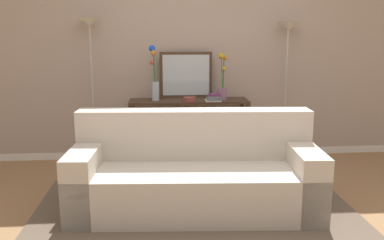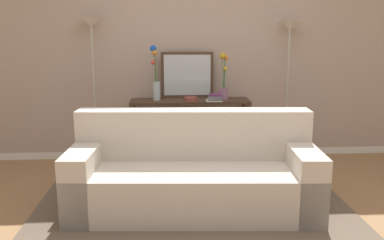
{
  "view_description": "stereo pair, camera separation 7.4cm",
  "coord_description": "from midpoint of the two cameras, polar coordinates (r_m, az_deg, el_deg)",
  "views": [
    {
      "loc": [
        -0.49,
        -3.18,
        1.58
      ],
      "look_at": [
        -0.14,
        1.06,
        0.69
      ],
      "focal_mm": 39.07,
      "sensor_mm": 36.0,
      "label": 1
    },
    {
      "loc": [
        -0.42,
        -3.18,
        1.58
      ],
      "look_at": [
        -0.14,
        1.06,
        0.69
      ],
      "focal_mm": 39.07,
      "sensor_mm": 36.0,
      "label": 2
    }
  ],
  "objects": [
    {
      "name": "vase_tall_flowers",
      "position": [
        4.98,
        -5.57,
        5.74
      ],
      "size": [
        0.11,
        0.11,
        0.65
      ],
      "color": "silver",
      "rests_on": "console_table"
    },
    {
      "name": "console_table",
      "position": [
        5.07,
        -0.85,
        0.14
      ],
      "size": [
        1.43,
        0.39,
        0.79
      ],
      "color": "#473323",
      "rests_on": "ground"
    },
    {
      "name": "fruit_bowl",
      "position": [
        4.9,
        -0.75,
        2.86
      ],
      "size": [
        0.16,
        0.16,
        0.05
      ],
      "color": "brown",
      "rests_on": "console_table"
    },
    {
      "name": "floor_lamp_right",
      "position": [
        5.26,
        12.46,
        8.99
      ],
      "size": [
        0.28,
        0.28,
        1.71
      ],
      "color": "#B7B2A8",
      "rests_on": "ground"
    },
    {
      "name": "book_stack",
      "position": [
        4.93,
        2.56,
        3.04
      ],
      "size": [
        0.19,
        0.16,
        0.09
      ],
      "color": "silver",
      "rests_on": "console_table"
    },
    {
      "name": "wall_mirror",
      "position": [
        5.15,
        -1.24,
        6.15
      ],
      "size": [
        0.64,
        0.02,
        0.56
      ],
      "color": "#473323",
      "rests_on": "console_table"
    },
    {
      "name": "couch",
      "position": [
        3.81,
        -0.17,
        -7.58
      ],
      "size": [
        2.22,
        0.98,
        0.88
      ],
      "color": "beige",
      "rests_on": "ground"
    },
    {
      "name": "ground_plane",
      "position": [
        3.58,
        3.1,
        -14.55
      ],
      "size": [
        16.0,
        16.0,
        0.02
      ],
      "primitive_type": "cube",
      "color": "#9E754C"
    },
    {
      "name": "floor_lamp_left",
      "position": [
        5.09,
        -14.07,
        9.17
      ],
      "size": [
        0.28,
        0.28,
        1.75
      ],
      "color": "#B7B2A8",
      "rests_on": "ground"
    },
    {
      "name": "book_row_under_console",
      "position": [
        5.19,
        -5.88,
        -5.36
      ],
      "size": [
        0.27,
        0.18,
        0.12
      ],
      "color": "silver",
      "rests_on": "ground"
    },
    {
      "name": "back_wall",
      "position": [
        5.31,
        0.12,
        9.78
      ],
      "size": [
        12.0,
        0.15,
        2.79
      ],
      "color": "white",
      "rests_on": "ground"
    },
    {
      "name": "area_rug",
      "position": [
        3.77,
        -0.03,
        -12.85
      ],
      "size": [
        2.88,
        1.94,
        0.01
      ],
      "color": "brown",
      "rests_on": "ground"
    },
    {
      "name": "vase_short_flowers",
      "position": [
        5.02,
        3.73,
        4.97
      ],
      "size": [
        0.12,
        0.13,
        0.56
      ],
      "color": "gray",
      "rests_on": "console_table"
    }
  ]
}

